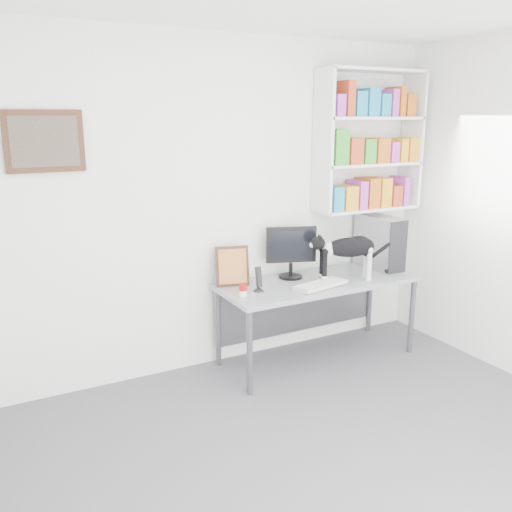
% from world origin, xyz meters
% --- Properties ---
extents(room, '(4.01, 4.01, 2.70)m').
position_xyz_m(room, '(0.00, 0.00, 1.35)').
color(room, '#505055').
rests_on(room, ground).
extents(bookshelf, '(1.03, 0.28, 1.24)m').
position_xyz_m(bookshelf, '(1.40, 1.85, 1.85)').
color(bookshelf, silver).
rests_on(bookshelf, room).
extents(wall_art, '(0.52, 0.04, 0.42)m').
position_xyz_m(wall_art, '(-1.30, 1.97, 1.90)').
color(wall_art, '#432515').
rests_on(wall_art, room).
extents(desk, '(1.73, 0.68, 0.72)m').
position_xyz_m(desk, '(0.75, 1.63, 0.36)').
color(desk, gray).
rests_on(desk, room).
extents(monitor, '(0.47, 0.34, 0.46)m').
position_xyz_m(monitor, '(0.57, 1.80, 0.95)').
color(monitor, black).
rests_on(monitor, desk).
extents(keyboard, '(0.49, 0.27, 0.04)m').
position_xyz_m(keyboard, '(0.65, 1.46, 0.74)').
color(keyboard, beige).
rests_on(keyboard, desk).
extents(pc_tower, '(0.22, 0.48, 0.48)m').
position_xyz_m(pc_tower, '(1.46, 1.71, 0.96)').
color(pc_tower, '#B3B3B8').
rests_on(pc_tower, desk).
extents(speaker, '(0.10, 0.10, 0.21)m').
position_xyz_m(speaker, '(0.15, 1.60, 0.82)').
color(speaker, black).
rests_on(speaker, desk).
extents(leaning_print, '(0.29, 0.18, 0.34)m').
position_xyz_m(leaning_print, '(0.04, 1.84, 0.89)').
color(leaning_print, '#432515').
rests_on(leaning_print, desk).
extents(soup_can, '(0.07, 0.07, 0.09)m').
position_xyz_m(soup_can, '(-0.01, 1.54, 0.76)').
color(soup_can, '#9E0D0E').
rests_on(soup_can, desk).
extents(cat, '(0.65, 0.34, 0.39)m').
position_xyz_m(cat, '(0.94, 1.50, 0.91)').
color(cat, black).
rests_on(cat, desk).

